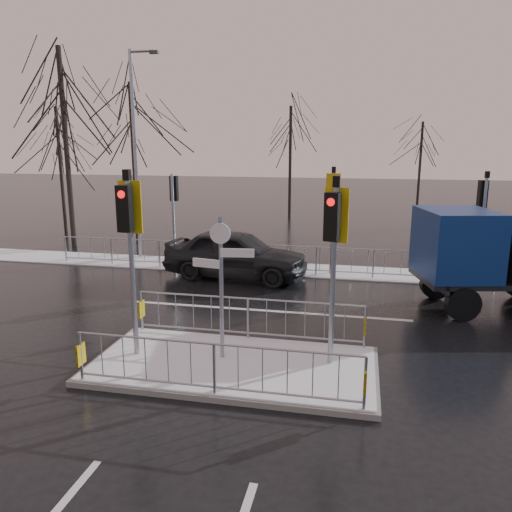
% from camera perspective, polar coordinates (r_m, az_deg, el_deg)
% --- Properties ---
extents(ground, '(120.00, 120.00, 0.00)m').
position_cam_1_polar(ground, '(10.86, -2.58, -12.70)').
color(ground, black).
rests_on(ground, ground).
extents(snow_verge, '(30.00, 2.00, 0.04)m').
position_cam_1_polar(snow_verge, '(18.83, 3.99, -1.54)').
color(snow_verge, white).
rests_on(snow_verge, ground).
extents(lane_markings, '(8.00, 11.38, 0.01)m').
position_cam_1_polar(lane_markings, '(10.57, -3.05, -13.44)').
color(lane_markings, silver).
rests_on(lane_markings, ground).
extents(traffic_island, '(6.00, 3.04, 4.15)m').
position_cam_1_polar(traffic_island, '(10.71, -2.65, -10.79)').
color(traffic_island, slate).
rests_on(traffic_island, ground).
extents(far_kerb_fixtures, '(18.00, 0.65, 3.83)m').
position_cam_1_polar(far_kerb_fixtures, '(18.08, 4.74, 1.09)').
color(far_kerb_fixtures, gray).
rests_on(far_kerb_fixtures, ground).
extents(car_far_lane, '(5.24, 2.58, 1.72)m').
position_cam_1_polar(car_far_lane, '(17.54, -2.31, 0.23)').
color(car_far_lane, black).
rests_on(car_far_lane, ground).
extents(flatbed_truck, '(6.52, 3.57, 2.86)m').
position_cam_1_polar(flatbed_truck, '(15.50, 24.79, -0.12)').
color(flatbed_truck, black).
rests_on(flatbed_truck, ground).
extents(tree_near_a, '(4.75, 4.75, 8.97)m').
position_cam_1_polar(tree_near_a, '(24.30, -21.17, 15.36)').
color(tree_near_a, black).
rests_on(tree_near_a, ground).
extents(tree_near_b, '(4.00, 4.00, 7.55)m').
position_cam_1_polar(tree_near_b, '(24.36, -13.94, 13.54)').
color(tree_near_b, black).
rests_on(tree_near_b, ground).
extents(tree_near_c, '(3.50, 3.50, 6.61)m').
position_cam_1_polar(tree_near_c, '(27.44, -21.61, 11.56)').
color(tree_near_c, black).
rests_on(tree_near_c, ground).
extents(tree_far_a, '(3.75, 3.75, 7.08)m').
position_cam_1_polar(tree_far_a, '(31.80, 3.96, 13.03)').
color(tree_far_a, black).
rests_on(tree_far_a, ground).
extents(tree_far_b, '(3.25, 3.25, 6.14)m').
position_cam_1_polar(tree_far_b, '(33.66, 18.33, 11.32)').
color(tree_far_b, black).
rests_on(tree_far_b, ground).
extents(street_lamp_left, '(1.25, 0.18, 8.20)m').
position_cam_1_polar(street_lamp_left, '(20.97, -13.51, 11.96)').
color(street_lamp_left, gray).
rests_on(street_lamp_left, ground).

